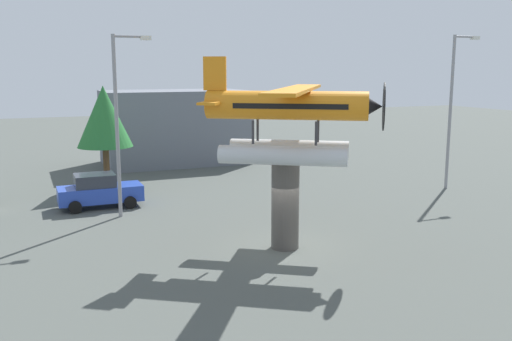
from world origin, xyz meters
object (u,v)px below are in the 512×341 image
at_px(tree_east, 104,117).
at_px(display_pedestal, 285,205).
at_px(car_mid_blue, 99,191).
at_px(storefront_building, 175,127).
at_px(floatplane_monument, 289,118).
at_px(streetlight_primary, 120,114).
at_px(streetlight_secondary, 453,102).

bearing_deg(tree_east, display_pedestal, -70.66).
height_order(car_mid_blue, storefront_building, storefront_building).
bearing_deg(floatplane_monument, tree_east, 142.74).
distance_m(floatplane_monument, storefront_building, 22.24).
distance_m(floatplane_monument, tree_east, 15.10).
relative_size(display_pedestal, car_mid_blue, 0.84).
bearing_deg(streetlight_primary, storefront_building, 66.41).
bearing_deg(streetlight_secondary, tree_east, 158.45).
distance_m(car_mid_blue, storefront_building, 14.36).
relative_size(car_mid_blue, storefront_building, 0.40).
relative_size(car_mid_blue, streetlight_secondary, 0.47).
height_order(car_mid_blue, tree_east, tree_east).
xyz_separation_m(car_mid_blue, streetlight_primary, (0.88, -2.29, 4.09)).
xyz_separation_m(display_pedestal, tree_east, (-4.96, 14.12, 2.55)).
bearing_deg(tree_east, streetlight_primary, -91.07).
xyz_separation_m(car_mid_blue, storefront_building, (7.23, 12.26, 1.87)).
bearing_deg(streetlight_secondary, floatplane_monument, -154.39).
bearing_deg(storefront_building, streetlight_primary, -113.59).
xyz_separation_m(floatplane_monument, storefront_building, (1.16, 22.07, -2.45)).
bearing_deg(storefront_building, display_pedestal, -93.31).
relative_size(car_mid_blue, tree_east, 0.69).
relative_size(display_pedestal, streetlight_secondary, 0.39).
xyz_separation_m(streetlight_secondary, storefront_building, (-12.78, 15.39, -2.40)).
bearing_deg(floatplane_monument, car_mid_blue, 154.86).
bearing_deg(display_pedestal, streetlight_secondary, 25.20).
bearing_deg(streetlight_primary, car_mid_blue, 111.09).
xyz_separation_m(display_pedestal, streetlight_primary, (-5.08, 7.45, 3.20)).
xyz_separation_m(floatplane_monument, car_mid_blue, (-6.07, 9.81, -4.31)).
height_order(floatplane_monument, tree_east, floatplane_monument).
distance_m(display_pedestal, storefront_building, 22.06).
bearing_deg(storefront_building, streetlight_secondary, -50.27).
bearing_deg(streetlight_primary, display_pedestal, -55.71).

